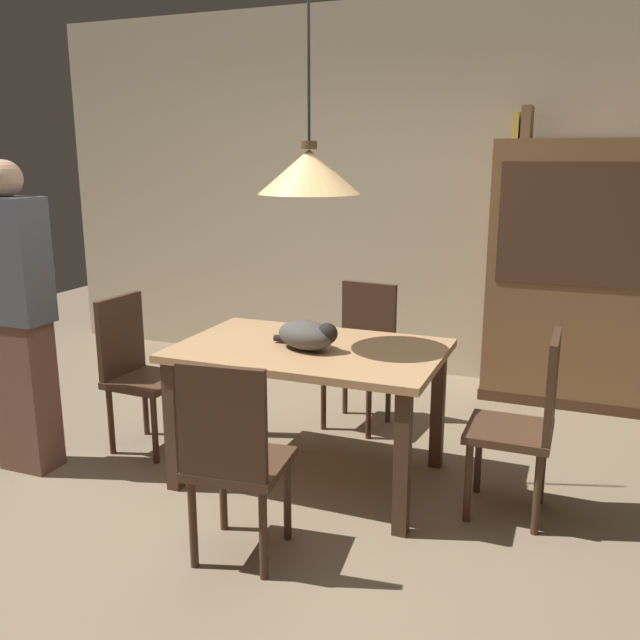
{
  "coord_description": "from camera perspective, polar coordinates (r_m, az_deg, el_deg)",
  "views": [
    {
      "loc": [
        1.36,
        -2.72,
        1.74
      ],
      "look_at": [
        0.01,
        0.71,
        0.85
      ],
      "focal_mm": 38.29,
      "sensor_mm": 36.0,
      "label": 1
    }
  ],
  "objects": [
    {
      "name": "book_brown_thick",
      "position": [
        5.06,
        16.94,
        15.51
      ],
      "size": [
        0.06,
        0.24,
        0.22
      ],
      "primitive_type": "cube",
      "color": "brown",
      "rests_on": "hutch_bookcase"
    },
    {
      "name": "chair_right_side",
      "position": [
        3.46,
        16.91,
        -7.84
      ],
      "size": [
        0.4,
        0.4,
        0.93
      ],
      "color": "#472D1E",
      "rests_on": "ground"
    },
    {
      "name": "dining_table",
      "position": [
        3.65,
        -0.85,
        -3.78
      ],
      "size": [
        1.4,
        0.9,
        0.75
      ],
      "color": "tan",
      "rests_on": "ground"
    },
    {
      "name": "book_yellow_short",
      "position": [
        5.07,
        16.12,
        15.33
      ],
      "size": [
        0.04,
        0.2,
        0.18
      ],
      "primitive_type": "cube",
      "color": "gold",
      "rests_on": "hutch_bookcase"
    },
    {
      "name": "person_standing",
      "position": [
        4.07,
        -23.9,
        0.09
      ],
      "size": [
        0.36,
        0.22,
        1.72
      ],
      "color": "brown",
      "rests_on": "ground"
    },
    {
      "name": "hutch_bookcase",
      "position": [
        5.11,
        20.13,
        3.17
      ],
      "size": [
        1.12,
        0.45,
        1.85
      ],
      "color": "brown",
      "rests_on": "ground"
    },
    {
      "name": "ground",
      "position": [
        3.5,
        -4.63,
        -16.23
      ],
      "size": [
        10.0,
        10.0,
        0.0
      ],
      "primitive_type": "plane",
      "color": "#847056"
    },
    {
      "name": "pendant_lamp",
      "position": [
        3.49,
        -0.91,
        12.33
      ],
      "size": [
        0.52,
        0.52,
        1.3
      ],
      "color": "#E5B775"
    },
    {
      "name": "back_wall",
      "position": [
        5.55,
        7.37,
        10.47
      ],
      "size": [
        6.4,
        0.1,
        2.9
      ],
      "primitive_type": "cube",
      "color": "beige",
      "rests_on": "ground"
    },
    {
      "name": "chair_left_side",
      "position": [
        4.24,
        -15.11,
        -3.74
      ],
      "size": [
        0.42,
        0.42,
        0.93
      ],
      "color": "#472D1E",
      "rests_on": "ground"
    },
    {
      "name": "cat_sleeping",
      "position": [
        3.56,
        -1.04,
        -1.26
      ],
      "size": [
        0.41,
        0.33,
        0.16
      ],
      "color": "#4C4742",
      "rests_on": "dining_table"
    },
    {
      "name": "chair_far_back",
      "position": [
        4.48,
        3.53,
        -2.35
      ],
      "size": [
        0.44,
        0.44,
        0.93
      ],
      "color": "#472D1E",
      "rests_on": "ground"
    },
    {
      "name": "chair_near_front",
      "position": [
        2.96,
        -7.29,
        -11.04
      ],
      "size": [
        0.44,
        0.44,
        0.93
      ],
      "color": "#472D1E",
      "rests_on": "ground"
    }
  ]
}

